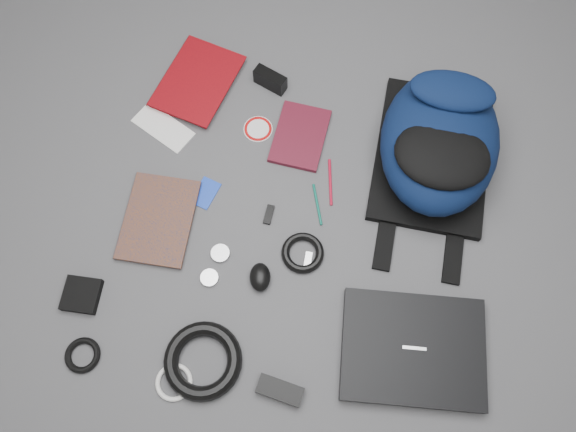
% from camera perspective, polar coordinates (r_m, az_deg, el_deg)
% --- Properties ---
extents(ground, '(4.00, 4.00, 0.00)m').
position_cam_1_polar(ground, '(1.64, -0.00, -0.25)').
color(ground, '#4F4F51').
rests_on(ground, ground).
extents(backpack, '(0.36, 0.53, 0.22)m').
position_cam_1_polar(backpack, '(1.68, 15.15, 7.40)').
color(backpack, black).
rests_on(backpack, ground).
extents(laptop, '(0.41, 0.34, 0.04)m').
position_cam_1_polar(laptop, '(1.57, 12.57, -13.06)').
color(laptop, black).
rests_on(laptop, ground).
extents(textbook_red, '(0.27, 0.33, 0.03)m').
position_cam_1_polar(textbook_red, '(1.91, -12.11, 14.29)').
color(textbook_red, maroon).
rests_on(textbook_red, ground).
extents(comic_book, '(0.21, 0.28, 0.02)m').
position_cam_1_polar(comic_book, '(1.70, -16.17, 0.10)').
color(comic_book, '#AC4F0C').
rests_on(comic_book, ground).
extents(envelope, '(0.21, 0.16, 0.00)m').
position_cam_1_polar(envelope, '(1.81, -12.58, 8.80)').
color(envelope, white).
rests_on(envelope, ground).
extents(dvd_case, '(0.16, 0.22, 0.02)m').
position_cam_1_polar(dvd_case, '(1.75, 1.23, 8.13)').
color(dvd_case, '#460D19').
rests_on(dvd_case, ground).
extents(compact_camera, '(0.11, 0.07, 0.06)m').
position_cam_1_polar(compact_camera, '(1.83, -1.81, 13.66)').
color(compact_camera, black).
rests_on(compact_camera, ground).
extents(sticker_disc, '(0.10, 0.10, 0.00)m').
position_cam_1_polar(sticker_disc, '(1.77, -3.06, 8.81)').
color(sticker_disc, white).
rests_on(sticker_disc, ground).
extents(pen_teal, '(0.05, 0.12, 0.01)m').
position_cam_1_polar(pen_teal, '(1.66, 3.00, 1.19)').
color(pen_teal, '#0B644F').
rests_on(pen_teal, ground).
extents(pen_red, '(0.04, 0.15, 0.01)m').
position_cam_1_polar(pen_red, '(1.69, 4.32, 3.46)').
color(pen_red, red).
rests_on(pen_red, ground).
extents(id_badge, '(0.08, 0.10, 0.00)m').
position_cam_1_polar(id_badge, '(1.69, -8.38, 2.32)').
color(id_badge, blue).
rests_on(id_badge, ground).
extents(usb_black, '(0.02, 0.06, 0.01)m').
position_cam_1_polar(usb_black, '(1.64, -1.96, 0.15)').
color(usb_black, black).
rests_on(usb_black, ground).
extents(usb_silver, '(0.02, 0.05, 0.01)m').
position_cam_1_polar(usb_silver, '(1.60, 2.04, -4.52)').
color(usb_silver, '#AEAEB0').
rests_on(usb_silver, ground).
extents(mouse, '(0.08, 0.09, 0.04)m').
position_cam_1_polar(mouse, '(1.57, -2.86, -6.22)').
color(mouse, black).
rests_on(mouse, ground).
extents(headphone_left, '(0.06, 0.06, 0.01)m').
position_cam_1_polar(headphone_left, '(1.60, -7.98, -6.24)').
color(headphone_left, silver).
rests_on(headphone_left, ground).
extents(headphone_right, '(0.06, 0.06, 0.01)m').
position_cam_1_polar(headphone_right, '(1.61, -6.89, -3.80)').
color(headphone_right, '#A8A8AA').
rests_on(headphone_right, ground).
extents(cable_coil, '(0.13, 0.13, 0.02)m').
position_cam_1_polar(cable_coil, '(1.60, 1.50, -3.76)').
color(cable_coil, black).
rests_on(cable_coil, ground).
extents(power_brick, '(0.13, 0.07, 0.03)m').
position_cam_1_polar(power_brick, '(1.53, -0.82, -17.28)').
color(power_brick, black).
rests_on(power_brick, ground).
extents(power_cord_coil, '(0.25, 0.25, 0.04)m').
position_cam_1_polar(power_cord_coil, '(1.55, -8.64, -14.33)').
color(power_cord_coil, black).
rests_on(power_cord_coil, ground).
extents(pouch, '(0.10, 0.10, 0.03)m').
position_cam_1_polar(pouch, '(1.67, -20.24, -7.52)').
color(pouch, black).
rests_on(pouch, ground).
extents(earbud_coil, '(0.12, 0.12, 0.02)m').
position_cam_1_polar(earbud_coil, '(1.64, -20.14, -13.14)').
color(earbud_coil, black).
rests_on(earbud_coil, ground).
extents(white_cable_coil, '(0.12, 0.12, 0.01)m').
position_cam_1_polar(white_cable_coil, '(1.57, -11.51, -16.22)').
color(white_cable_coil, white).
rests_on(white_cable_coil, ground).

